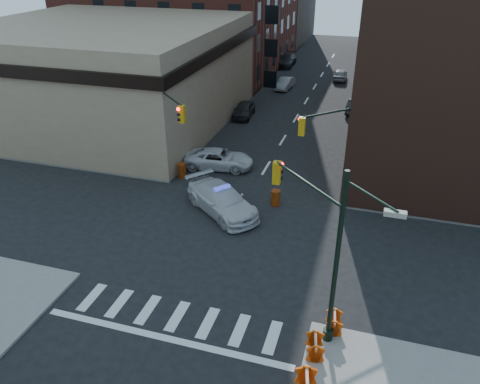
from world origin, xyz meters
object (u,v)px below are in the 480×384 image
Objects in this scene: pedestrian_a at (139,160)px; barrel_bank at (182,170)px; parked_car_wfar at (285,83)px; barricade_nw_a at (136,165)px; pedestrian_b at (99,152)px; barricade_se_a at (334,323)px; parked_car_enear at (356,106)px; parked_car_wnear at (244,110)px; barrel_road at (276,198)px; pickup at (219,159)px; police_car at (222,200)px.

pedestrian_a is 1.55× the size of barrel_bank.
parked_car_wfar reaches higher than barricade_nw_a.
pedestrian_b is 23.39m from barricade_se_a.
parked_car_enear is 31.32m from barricade_se_a.
parked_car_enear is (10.43, 4.61, -0.04)m from parked_car_wnear.
barrel_road is (10.80, -1.95, -0.45)m from pedestrian_a.
barricade_se_a is at bearing -29.04° from pedestrian_a.
parked_car_enear is 3.85× the size of barrel_bank.
pedestrian_b is at bearing -179.86° from barricade_nw_a.
barricade_nw_a is at bearing 170.17° from barrel_road.
parked_car_wnear is at bearing 17.64° from barricade_se_a.
barricade_se_a is (15.82, -12.28, -0.44)m from pedestrian_a.
barricade_nw_a is (-5.74, -2.49, -0.17)m from pickup.
barricade_nw_a is at bearing 105.64° from pickup.
parked_car_enear is 2.48× the size of pedestrian_a.
parked_car_enear reaches higher than barricade_se_a.
pedestrian_a is (-5.63, -25.43, 0.35)m from parked_car_wfar.
parked_car_enear is 2.46× the size of pedestrian_b.
pickup is (-2.37, 6.26, -0.14)m from police_car.
barrel_road is 7.74m from barrel_bank.
pickup is 4.78× the size of barrel_bank.
barrel_bank is at bearing 10.58° from pedestrian_a.
pedestrian_b reaches higher than barricade_nw_a.
barrel_road is at bearing 85.34° from parked_car_enear.
parked_car_wnear is 17.78m from barrel_road.
parked_car_wnear is 14.89m from pedestrian_a.
pedestrian_b is at bearing 94.37° from pickup.
parked_car_wfar is at bearing 42.57° from police_car.
police_car is at bearing -79.23° from parked_car_wfar.
barricade_se_a is at bearing -98.03° from police_car.
barrel_bank is 1.02× the size of barricade_se_a.
pedestrian_a is at bearing -33.28° from pedestrian_b.
barrel_bank is at bearing 10.61° from barricade_nw_a.
barricade_nw_a is (-3.70, -0.12, 0.01)m from barrel_bank.
pedestrian_b is 1.58× the size of barrel_road.
parked_car_enear is at bearing 22.51° from police_car.
parked_car_wnear is at bearing -0.35° from pickup.
parked_car_wfar is at bearing 77.18° from parked_car_wnear.
parked_car_enear is at bearing 20.11° from pedestrian_b.
parked_car_wnear is 15.83m from pedestrian_b.
pickup is 1.32× the size of parked_car_wfar.
barrel_road is 1.01× the size of barricade_se_a.
pedestrian_a is at bearing 169.77° from barrel_road.
barricade_nw_a is at bearing -109.65° from parked_car_wnear.
barrel_road is at bearing 19.31° from barricade_se_a.
pedestrian_a is 1.58× the size of barricade_se_a.
pedestrian_a is at bearing -95.85° from parked_car_wfar.
pedestrian_a is at bearing -108.33° from parked_car_wnear.
parked_car_wnear is at bearing 83.95° from pedestrian_a.
barricade_nw_a is at bearing 46.24° from barricade_se_a.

